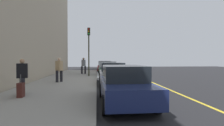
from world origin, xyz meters
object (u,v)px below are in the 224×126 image
at_px(parked_car_green, 108,69).
at_px(traffic_light_pole, 89,44).
at_px(pedestrian_tan_coat, 59,69).
at_px(parked_car_red, 105,66).
at_px(parked_car_navy, 124,85).
at_px(pedestrian_black_coat, 22,76).
at_px(pedestrian_grey_coat, 84,65).
at_px(parked_car_white, 112,73).
at_px(rolling_suitcase, 21,90).

height_order(parked_car_green, traffic_light_pole, traffic_light_pole).
height_order(pedestrian_tan_coat, traffic_light_pole, traffic_light_pole).
bearing_deg(parked_car_red, pedestrian_tan_coat, -17.29).
distance_m(pedestrian_tan_coat, traffic_light_pole, 5.19).
xyz_separation_m(parked_car_green, parked_car_navy, (11.71, -0.03, 0.00)).
height_order(parked_car_green, pedestrian_black_coat, pedestrian_black_coat).
bearing_deg(pedestrian_grey_coat, parked_car_navy, 11.27).
bearing_deg(traffic_light_pole, parked_car_red, 166.63).
xyz_separation_m(parked_car_green, parked_car_white, (5.99, -0.01, -0.00)).
relative_size(parked_car_red, pedestrian_tan_coat, 2.49).
bearing_deg(pedestrian_tan_coat, parked_car_white, 86.97).
xyz_separation_m(parked_car_navy, rolling_suitcase, (-0.84, -4.31, -0.30)).
xyz_separation_m(pedestrian_grey_coat, rolling_suitcase, (11.98, -1.76, -0.64)).
bearing_deg(traffic_light_pole, pedestrian_black_coat, -16.23).
relative_size(parked_car_red, parked_car_green, 0.99).
bearing_deg(parked_car_green, parked_car_red, -179.53).
relative_size(parked_car_white, traffic_light_pole, 0.90).
relative_size(parked_car_white, rolling_suitcase, 4.29).
bearing_deg(parked_car_green, rolling_suitcase, -21.78).
height_order(traffic_light_pole, rolling_suitcase, traffic_light_pole).
height_order(parked_car_white, rolling_suitcase, parked_car_white).
height_order(parked_car_navy, pedestrian_grey_coat, pedestrian_grey_coat).
distance_m(parked_car_red, traffic_light_pole, 8.31).
distance_m(parked_car_green, pedestrian_tan_coat, 6.93).
relative_size(pedestrian_tan_coat, pedestrian_black_coat, 1.05).
distance_m(pedestrian_grey_coat, rolling_suitcase, 12.12).
relative_size(traffic_light_pole, rolling_suitcase, 4.75).
height_order(parked_car_white, pedestrian_grey_coat, pedestrian_grey_coat).
distance_m(parked_car_red, parked_car_white, 12.21).
xyz_separation_m(parked_car_red, parked_car_green, (6.22, 0.05, 0.00)).
height_order(parked_car_red, pedestrian_grey_coat, pedestrian_grey_coat).
xyz_separation_m(parked_car_red, pedestrian_tan_coat, (12.01, -3.74, 0.32)).
xyz_separation_m(parked_car_green, pedestrian_grey_coat, (-1.11, -2.58, 0.34)).
distance_m(parked_car_red, rolling_suitcase, 17.62).
bearing_deg(traffic_light_pole, pedestrian_grey_coat, -164.93).
bearing_deg(parked_car_navy, parked_car_red, -179.93).
bearing_deg(traffic_light_pole, parked_car_white, 22.63).
distance_m(parked_car_green, parked_car_white, 5.99).
xyz_separation_m(parked_car_white, traffic_light_pole, (-4.50, -1.88, 2.49)).
bearing_deg(parked_car_white, rolling_suitcase, -41.63).
xyz_separation_m(parked_car_red, parked_car_white, (12.21, 0.04, -0.00)).
bearing_deg(parked_car_red, traffic_light_pole, -13.37).
height_order(parked_car_green, pedestrian_tan_coat, pedestrian_tan_coat).
bearing_deg(pedestrian_black_coat, rolling_suitcase, 14.73).
height_order(parked_car_red, pedestrian_black_coat, pedestrian_black_coat).
height_order(pedestrian_black_coat, rolling_suitcase, pedestrian_black_coat).
bearing_deg(rolling_suitcase, pedestrian_tan_coat, 173.78).
bearing_deg(parked_car_red, parked_car_white, 0.21).
relative_size(parked_car_navy, traffic_light_pole, 0.94).
relative_size(parked_car_navy, rolling_suitcase, 4.45).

